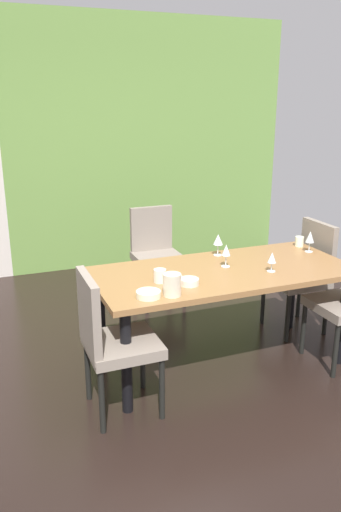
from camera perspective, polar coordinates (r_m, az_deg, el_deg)
ground_plane at (r=3.51m, az=-1.21°, el=-15.86°), size 5.27×5.90×0.02m
garden_window_panel at (r=6.00m, az=-2.37°, el=12.67°), size 3.35×0.10×2.82m
dining_table at (r=3.63m, az=6.06°, el=-2.83°), size 1.88×0.86×0.75m
chair_left_near at (r=3.12m, az=-6.93°, el=-9.12°), size 0.45×0.44×0.94m
chair_head_far at (r=4.82m, az=-1.70°, el=0.72°), size 0.44×0.45×0.92m
chair_right_far at (r=4.38m, az=15.04°, el=-1.58°), size 0.44×0.44×0.94m
wine_glass_front at (r=4.11m, az=15.66°, el=2.06°), size 0.07×0.07×0.17m
wine_glass_near_shelf at (r=3.63m, az=6.37°, el=0.59°), size 0.06×0.06×0.17m
wine_glass_rear at (r=3.58m, az=11.52°, el=-0.25°), size 0.06×0.06×0.14m
wine_glass_north at (r=3.88m, az=5.46°, el=1.83°), size 0.08×0.08×0.17m
serving_bowl_east at (r=3.09m, az=-2.53°, el=-4.37°), size 0.15×0.15×0.04m
serving_bowl_right at (r=3.29m, az=2.15°, el=-2.95°), size 0.13×0.13×0.04m
cup_near_window at (r=3.33m, az=-1.22°, el=-2.27°), size 0.08×0.08×0.09m
cup_south at (r=4.26m, az=14.51°, el=1.62°), size 0.07×0.07×0.08m
pitcher_west at (r=3.10m, az=0.20°, el=-3.27°), size 0.13×0.11×0.14m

